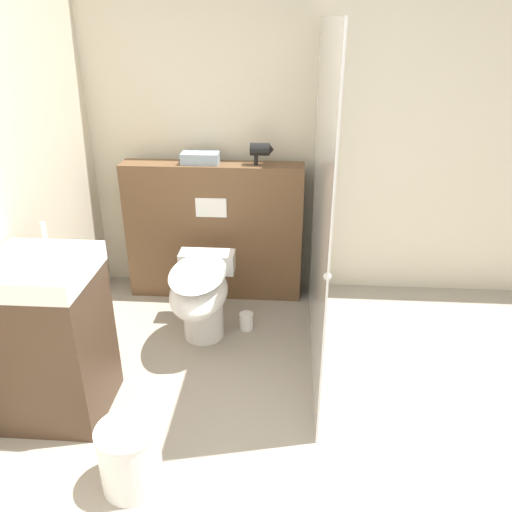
{
  "coord_description": "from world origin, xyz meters",
  "views": [
    {
      "loc": [
        0.16,
        -1.31,
        1.94
      ],
      "look_at": [
        -0.03,
        1.37,
        0.67
      ],
      "focal_mm": 35.0,
      "sensor_mm": 36.0,
      "label": 1
    }
  ],
  "objects_px": {
    "toilet": "(201,294)",
    "waste_bin": "(130,457)",
    "sink_vanity": "(52,338)",
    "hair_drier": "(261,150)"
  },
  "relations": [
    {
      "from": "toilet",
      "to": "waste_bin",
      "type": "height_order",
      "value": "toilet"
    },
    {
      "from": "sink_vanity",
      "to": "waste_bin",
      "type": "height_order",
      "value": "sink_vanity"
    },
    {
      "from": "hair_drier",
      "to": "toilet",
      "type": "bearing_deg",
      "value": -118.79
    },
    {
      "from": "sink_vanity",
      "to": "waste_bin",
      "type": "xyz_separation_m",
      "value": [
        0.52,
        -0.47,
        -0.29
      ]
    },
    {
      "from": "toilet",
      "to": "waste_bin",
      "type": "distance_m",
      "value": 1.19
    },
    {
      "from": "toilet",
      "to": "sink_vanity",
      "type": "bearing_deg",
      "value": -132.91
    },
    {
      "from": "hair_drier",
      "to": "waste_bin",
      "type": "height_order",
      "value": "hair_drier"
    },
    {
      "from": "toilet",
      "to": "hair_drier",
      "type": "relative_size",
      "value": 4.33
    },
    {
      "from": "toilet",
      "to": "hair_drier",
      "type": "bearing_deg",
      "value": 61.21
    },
    {
      "from": "hair_drier",
      "to": "waste_bin",
      "type": "xyz_separation_m",
      "value": [
        -0.48,
        -1.8,
        -0.97
      ]
    }
  ]
}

